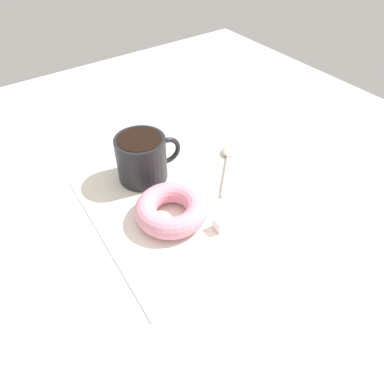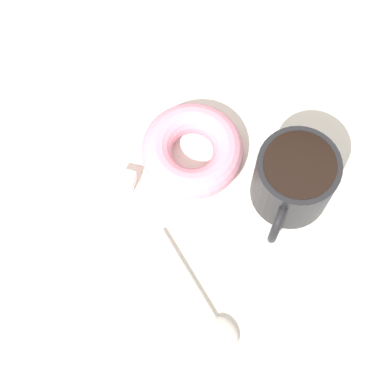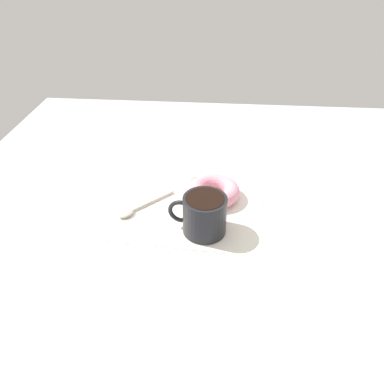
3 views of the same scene
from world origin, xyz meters
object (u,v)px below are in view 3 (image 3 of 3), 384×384
at_px(coffee_cup, 204,214).
at_px(sugar_cube, 194,178).
at_px(spoon, 135,210).
at_px(donut, 214,191).

distance_m(coffee_cup, sugar_cube, 0.19).
bearing_deg(coffee_cup, sugar_cube, 100.24).
height_order(coffee_cup, spoon, coffee_cup).
bearing_deg(sugar_cube, donut, -52.06).
distance_m(spoon, sugar_cube, 0.18).
height_order(donut, spoon, donut).
height_order(coffee_cup, donut, coffee_cup).
distance_m(donut, spoon, 0.18).
bearing_deg(donut, sugar_cube, 127.94).
xyz_separation_m(coffee_cup, donut, (0.02, 0.12, -0.02)).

